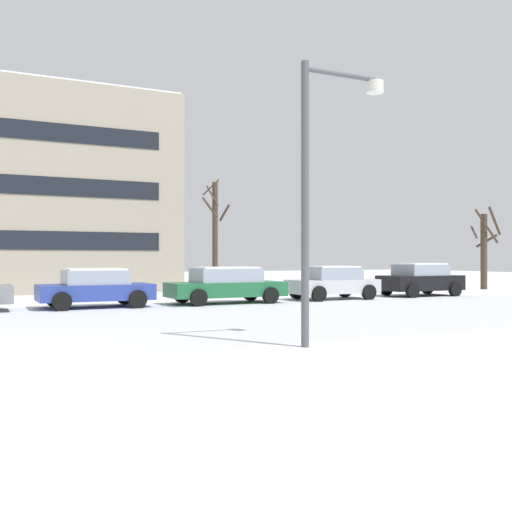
{
  "coord_description": "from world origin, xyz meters",
  "views": [
    {
      "loc": [
        -0.46,
        -11.71,
        1.77
      ],
      "look_at": [
        8.03,
        5.84,
        1.83
      ],
      "focal_mm": 41.61,
      "sensor_mm": 36.0,
      "label": 1
    }
  ],
  "objects_px": {
    "parked_car_blue": "(95,288)",
    "parked_car_green": "(226,285)",
    "parked_car_black": "(420,279)",
    "parked_car_silver": "(332,282)",
    "street_lamp": "(320,172)"
  },
  "relations": [
    {
      "from": "parked_car_black",
      "to": "parked_car_green",
      "type": "bearing_deg",
      "value": -178.69
    },
    {
      "from": "street_lamp",
      "to": "parked_car_black",
      "type": "xyz_separation_m",
      "value": [
        12.55,
        11.33,
        -2.73
      ]
    },
    {
      "from": "parked_car_blue",
      "to": "parked_car_silver",
      "type": "distance_m",
      "value": 9.92
    },
    {
      "from": "street_lamp",
      "to": "parked_car_blue",
      "type": "distance_m",
      "value": 11.93
    },
    {
      "from": "parked_car_blue",
      "to": "parked_car_black",
      "type": "relative_size",
      "value": 1.02
    },
    {
      "from": "parked_car_green",
      "to": "parked_car_black",
      "type": "bearing_deg",
      "value": 1.31
    },
    {
      "from": "parked_car_silver",
      "to": "parked_car_black",
      "type": "xyz_separation_m",
      "value": [
        4.96,
        0.16,
        0.05
      ]
    },
    {
      "from": "parked_car_blue",
      "to": "parked_car_green",
      "type": "distance_m",
      "value": 4.96
    },
    {
      "from": "parked_car_green",
      "to": "parked_car_black",
      "type": "height_order",
      "value": "parked_car_black"
    },
    {
      "from": "parked_car_blue",
      "to": "parked_car_silver",
      "type": "height_order",
      "value": "parked_car_silver"
    },
    {
      "from": "parked_car_black",
      "to": "parked_car_silver",
      "type": "bearing_deg",
      "value": -178.2
    },
    {
      "from": "parked_car_blue",
      "to": "parked_car_black",
      "type": "bearing_deg",
      "value": -0.13
    },
    {
      "from": "parked_car_blue",
      "to": "parked_car_green",
      "type": "height_order",
      "value": "parked_car_green"
    },
    {
      "from": "parked_car_blue",
      "to": "parked_car_black",
      "type": "xyz_separation_m",
      "value": [
        14.87,
        -0.03,
        0.06
      ]
    },
    {
      "from": "street_lamp",
      "to": "parked_car_blue",
      "type": "height_order",
      "value": "street_lamp"
    }
  ]
}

